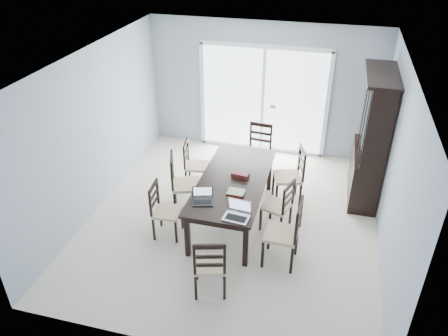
% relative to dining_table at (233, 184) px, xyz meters
% --- Properties ---
extents(floor, '(5.00, 5.00, 0.00)m').
position_rel_dining_table_xyz_m(floor, '(0.00, 0.00, -0.67)').
color(floor, '#EDE4CB').
rests_on(floor, ground).
extents(ceiling, '(5.00, 5.00, 0.00)m').
position_rel_dining_table_xyz_m(ceiling, '(0.00, 0.00, 1.93)').
color(ceiling, white).
rests_on(ceiling, back_wall).
extents(back_wall, '(4.50, 0.02, 2.60)m').
position_rel_dining_table_xyz_m(back_wall, '(0.00, 2.50, 0.63)').
color(back_wall, '#909FAC').
rests_on(back_wall, floor).
extents(wall_left, '(0.02, 5.00, 2.60)m').
position_rel_dining_table_xyz_m(wall_left, '(-2.25, 0.00, 0.63)').
color(wall_left, '#909FAC').
rests_on(wall_left, floor).
extents(wall_right, '(0.02, 5.00, 2.60)m').
position_rel_dining_table_xyz_m(wall_right, '(2.25, 0.00, 0.63)').
color(wall_right, '#909FAC').
rests_on(wall_right, floor).
extents(balcony, '(4.50, 2.00, 0.10)m').
position_rel_dining_table_xyz_m(balcony, '(0.00, 3.50, -0.72)').
color(balcony, gray).
rests_on(balcony, ground).
extents(railing, '(4.50, 0.06, 1.10)m').
position_rel_dining_table_xyz_m(railing, '(0.00, 4.50, -0.12)').
color(railing, '#99999E').
rests_on(railing, balcony).
extents(dining_table, '(1.00, 2.20, 0.75)m').
position_rel_dining_table_xyz_m(dining_table, '(0.00, 0.00, 0.00)').
color(dining_table, black).
rests_on(dining_table, floor).
extents(china_hutch, '(0.50, 1.38, 2.20)m').
position_rel_dining_table_xyz_m(china_hutch, '(2.02, 1.25, 0.40)').
color(china_hutch, black).
rests_on(china_hutch, floor).
extents(sliding_door, '(2.52, 0.05, 2.18)m').
position_rel_dining_table_xyz_m(sliding_door, '(0.00, 2.48, 0.41)').
color(sliding_door, silver).
rests_on(sliding_door, floor).
extents(chair_left_near, '(0.42, 0.41, 1.02)m').
position_rel_dining_table_xyz_m(chair_left_near, '(-0.95, -0.63, -0.13)').
color(chair_left_near, black).
rests_on(chair_left_near, floor).
extents(chair_left_mid, '(0.58, 0.57, 1.18)m').
position_rel_dining_table_xyz_m(chair_left_mid, '(-0.89, 0.04, -0.05)').
color(chair_left_mid, black).
rests_on(chair_left_mid, floor).
extents(chair_left_far, '(0.45, 0.44, 1.02)m').
position_rel_dining_table_xyz_m(chair_left_far, '(-0.93, 0.78, -0.13)').
color(chair_left_far, black).
rests_on(chair_left_far, floor).
extents(chair_right_near, '(0.48, 0.47, 1.19)m').
position_rel_dining_table_xyz_m(chair_right_near, '(0.97, -0.79, -0.05)').
color(chair_right_near, black).
rests_on(chair_right_near, floor).
extents(chair_right_mid, '(0.49, 0.48, 1.01)m').
position_rel_dining_table_xyz_m(chair_right_mid, '(0.78, -0.09, -0.14)').
color(chair_right_mid, black).
rests_on(chair_right_mid, floor).
extents(chair_right_far, '(0.56, 0.55, 1.16)m').
position_rel_dining_table_xyz_m(chair_right_far, '(0.85, 0.75, -0.06)').
color(chair_right_far, black).
rests_on(chair_right_far, floor).
extents(chair_end_near, '(0.50, 0.51, 1.07)m').
position_rel_dining_table_xyz_m(chair_end_near, '(0.10, -1.64, -0.11)').
color(chair_end_near, black).
rests_on(chair_end_near, floor).
extents(chair_end_far, '(0.47, 0.48, 1.14)m').
position_rel_dining_table_xyz_m(chair_end_far, '(0.12, 1.52, -0.07)').
color(chair_end_far, black).
rests_on(chair_end_far, floor).
extents(laptop_dark, '(0.34, 0.28, 0.20)m').
position_rel_dining_table_xyz_m(laptop_dark, '(-0.27, -0.71, 0.13)').
color(laptop_dark, black).
rests_on(laptop_dark, dining_table).
extents(laptop_silver, '(0.37, 0.27, 0.24)m').
position_rel_dining_table_xyz_m(laptop_silver, '(0.27, -0.95, 0.13)').
color(laptop_silver, '#B1B1B3').
rests_on(laptop_silver, dining_table).
extents(book_stack, '(0.26, 0.21, 0.04)m').
position_rel_dining_table_xyz_m(book_stack, '(0.12, -0.37, 0.10)').
color(book_stack, maroon).
rests_on(book_stack, dining_table).
extents(cell_phone, '(0.11, 0.07, 0.01)m').
position_rel_dining_table_xyz_m(cell_phone, '(0.16, -1.00, 0.08)').
color(cell_phone, black).
rests_on(cell_phone, dining_table).
extents(game_box, '(0.28, 0.17, 0.07)m').
position_rel_dining_table_xyz_m(game_box, '(0.09, 0.10, 0.11)').
color(game_box, '#4D0F19').
rests_on(game_box, dining_table).
extents(hot_tub, '(2.29, 2.13, 1.00)m').
position_rel_dining_table_xyz_m(hot_tub, '(-0.48, 3.51, -0.17)').
color(hot_tub, brown).
rests_on(hot_tub, balcony).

